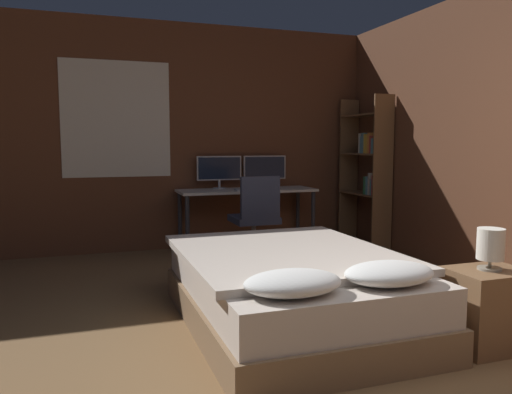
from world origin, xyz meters
TOP-DOWN VIEW (x-y plane):
  - wall_back at (-0.02, 4.27)m, footprint 12.00×0.08m
  - bed at (-0.24, 1.39)m, footprint 1.45×1.99m
  - nightstand at (0.76, 0.63)m, footprint 0.47×0.37m
  - bedside_lamp at (0.76, 0.63)m, footprint 0.16×0.16m
  - desk at (0.25, 3.92)m, footprint 1.64×0.56m
  - monitor_left at (-0.04, 4.10)m, footprint 0.55×0.16m
  - monitor_right at (0.55, 4.10)m, footprint 0.55×0.16m
  - keyboard at (0.25, 3.75)m, footprint 0.39×0.13m
  - computer_mouse at (0.54, 3.75)m, footprint 0.07×0.05m
  - office_chair at (0.13, 3.26)m, footprint 0.52×0.52m
  - bookshelf at (1.74, 3.63)m, footprint 0.27×0.83m

SIDE VIEW (x-z plane):
  - nightstand at x=0.76m, z-range 0.00..0.50m
  - bed at x=-0.24m, z-range -0.04..0.56m
  - office_chair at x=0.13m, z-range -0.08..0.86m
  - desk at x=0.25m, z-range 0.28..1.01m
  - bedside_lamp at x=0.76m, z-range 0.52..0.78m
  - keyboard at x=0.25m, z-range 0.73..0.75m
  - computer_mouse at x=0.54m, z-range 0.73..0.77m
  - monitor_left at x=-0.04m, z-range 0.76..1.16m
  - monitor_right at x=0.55m, z-range 0.76..1.16m
  - bookshelf at x=1.74m, z-range 0.11..1.96m
  - wall_back at x=-0.02m, z-range 0.00..2.70m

